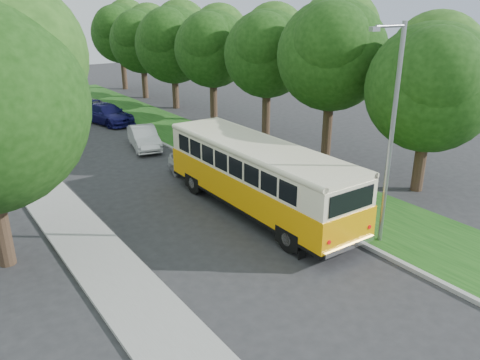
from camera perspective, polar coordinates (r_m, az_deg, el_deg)
ground at (r=17.52m, az=1.10°, el=-8.35°), size 120.00×120.00×0.00m
curb at (r=23.08m, az=0.92°, el=-0.76°), size 0.20×70.00×0.15m
grass_verge at (r=24.46m, az=5.36°, el=0.38°), size 4.50×70.00×0.13m
sidewalk at (r=19.72m, az=-19.27°, el=-5.91°), size 2.20×70.00×0.12m
treeline at (r=32.80m, az=-13.78°, el=15.56°), size 24.27×41.91×9.46m
lamppost_near at (r=17.07m, az=17.86°, el=5.67°), size 1.71×0.16×8.00m
lamppost_far at (r=28.98m, az=-26.56°, el=9.81°), size 1.71×0.16×7.50m
warning_sign at (r=25.63m, az=-23.68°, el=3.52°), size 0.56×0.10×2.50m
vintage_bus at (r=19.84m, az=2.18°, el=0.21°), size 2.81×10.60×3.14m
car_silver at (r=24.05m, az=-5.07°, el=1.64°), size 1.84×4.18×1.40m
car_white at (r=29.93m, az=-11.63°, el=5.08°), size 2.40×4.42×1.38m
car_blue at (r=37.11m, az=-15.89°, el=7.76°), size 3.19×5.41×1.47m
car_grey at (r=42.15m, az=-19.38°, el=8.89°), size 4.38×6.04×1.53m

